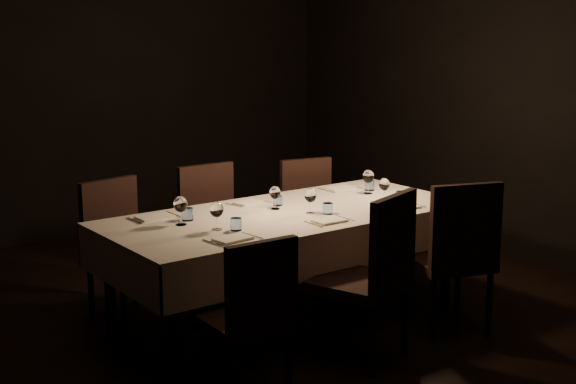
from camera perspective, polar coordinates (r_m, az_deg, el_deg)
room at (r=5.28m, az=0.00°, el=6.37°), size 5.01×6.01×3.01m
dining_table at (r=5.42m, az=0.00°, el=-2.21°), size 2.52×1.12×0.76m
chair_near_left at (r=4.37m, az=-2.59°, el=-8.30°), size 0.44×0.44×0.90m
place_setting_near_left at (r=4.86m, az=-4.44°, el=-2.13°), size 0.33×0.40×0.18m
chair_near_center at (r=4.82m, az=6.05°, el=-5.57°), size 0.63×0.63×1.04m
place_setting_near_center at (r=5.28m, az=2.30°, el=-1.01°), size 0.31×0.40×0.17m
chair_near_right at (r=5.35m, az=11.76°, el=-4.09°), size 0.62×0.62×1.02m
place_setting_near_right at (r=5.72m, az=7.56°, el=-0.14°), size 0.30×0.39×0.16m
chair_far_left at (r=5.69m, az=-11.85°, el=-3.47°), size 0.53×0.53×0.95m
place_setting_far_left at (r=5.17m, az=-8.10°, el=-1.32°), size 0.34×0.41×0.19m
chair_far_center at (r=6.06m, az=-5.27°, el=-2.25°), size 0.47×0.47×0.97m
place_setting_far_center at (r=5.55m, az=-1.47°, el=-0.41°), size 0.30×0.39×0.16m
chair_far_right at (r=6.51m, az=1.69°, el=-1.37°), size 0.53×0.53×0.93m
place_setting_far_right at (r=6.07m, az=5.15°, el=0.68°), size 0.32×0.40×0.18m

